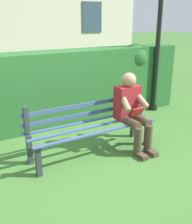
# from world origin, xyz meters

# --- Properties ---
(ground) EXTENTS (60.00, 60.00, 0.00)m
(ground) POSITION_xyz_m (0.00, 0.00, 0.00)
(ground) COLOR #3D6B2D
(park_bench) EXTENTS (1.97, 0.53, 0.83)m
(park_bench) POSITION_xyz_m (0.00, -0.07, 0.42)
(park_bench) COLOR #2D3338
(park_bench) RESTS_ON ground
(person_seated) EXTENTS (0.44, 0.73, 1.17)m
(person_seated) POSITION_xyz_m (-0.64, 0.10, 0.62)
(person_seated) COLOR maroon
(person_seated) RESTS_ON ground
(hedge_backdrop) EXTENTS (4.75, 0.66, 1.44)m
(hedge_backdrop) POSITION_xyz_m (-0.41, -1.44, 0.72)
(hedge_backdrop) COLOR #265B28
(hedge_backdrop) RESTS_ON ground
(lamp_post) EXTENTS (0.25, 0.25, 3.51)m
(lamp_post) POSITION_xyz_m (-2.19, -1.09, 2.07)
(lamp_post) COLOR black
(lamp_post) RESTS_ON ground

